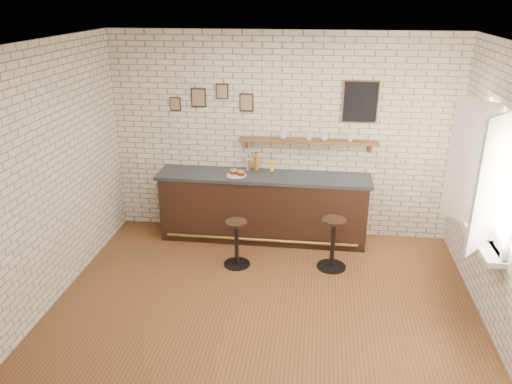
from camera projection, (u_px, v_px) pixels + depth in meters
The scene contains 21 objects.
ground at pixel (265, 302), 5.99m from camera, with size 5.00×5.00×0.00m, color brown.
bar_counter at pixel (263, 207), 7.39m from camera, with size 3.10×0.65×1.01m.
sandwich_plate at pixel (237, 175), 7.18m from camera, with size 0.28×0.28×0.01m, color white.
ciabatta_sandwich at pixel (237, 172), 7.16m from camera, with size 0.26×0.19×0.08m.
potato_chips at pixel (235, 175), 7.18m from camera, with size 0.26×0.18×0.00m.
bitters_bottle_brown at pixel (249, 164), 7.38m from camera, with size 0.06×0.06×0.21m.
bitters_bottle_white at pixel (249, 164), 7.38m from camera, with size 0.06×0.06×0.23m.
bitters_bottle_amber at pixel (256, 163), 7.36m from camera, with size 0.07×0.07×0.28m.
condiment_bottle_yellow at pixel (272, 166), 7.34m from camera, with size 0.06×0.06×0.19m.
bar_stool_left at pixel (237, 242), 6.70m from camera, with size 0.37×0.37×0.65m.
bar_stool_right at pixel (333, 242), 6.62m from camera, with size 0.40×0.40×0.71m.
wall_shelf at pixel (308, 141), 7.14m from camera, with size 2.00×0.18×0.18m.
shelf_cup_a at pixel (283, 136), 7.15m from camera, with size 0.13×0.13×0.10m, color white.
shelf_cup_b at pixel (309, 137), 7.11m from camera, with size 0.11×0.11×0.10m, color white.
shelf_cup_c at pixel (324, 137), 7.09m from camera, with size 0.12×0.12×0.09m, color white.
shelf_cup_d at pixel (350, 138), 7.04m from camera, with size 0.09×0.09×0.09m, color white.
back_wall_decor at pixel (297, 101), 7.02m from camera, with size 2.96×0.02×0.56m.
window_sill at pixel (478, 236), 5.64m from camera, with size 0.20×1.35×0.06m.
casement_window at pixel (486, 173), 5.37m from camera, with size 0.40×1.30×1.56m.
book_lower at pixel (479, 236), 5.55m from camera, with size 0.15×0.21×0.02m, color tan.
book_upper at pixel (480, 235), 5.53m from camera, with size 0.15×0.20×0.02m, color tan.
Camera 1 is at (0.55, -5.03, 3.46)m, focal length 35.00 mm.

